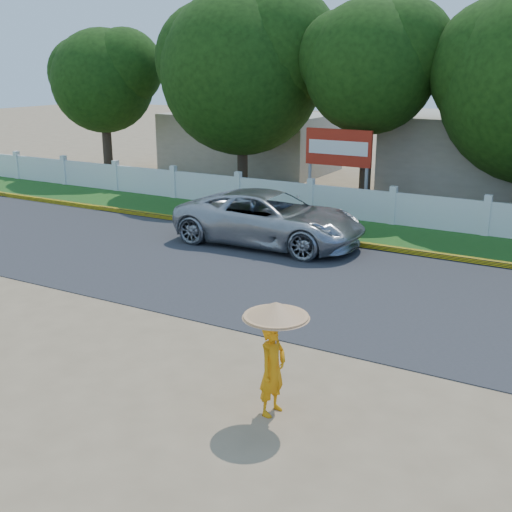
{
  "coord_description": "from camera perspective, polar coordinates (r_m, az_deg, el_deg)",
  "views": [
    {
      "loc": [
        6.35,
        -9.18,
        5.15
      ],
      "look_at": [
        0.0,
        2.0,
        1.3
      ],
      "focal_mm": 45.0,
      "sensor_mm": 36.0,
      "label": 1
    }
  ],
  "objects": [
    {
      "name": "curb",
      "position": [
        19.05,
        9.03,
        1.03
      ],
      "size": [
        40.0,
        0.18,
        0.16
      ],
      "primitive_type": "cube",
      "color": "yellow",
      "rests_on": "ground"
    },
    {
      "name": "billboard",
      "position": [
        23.41,
        7.33,
        9.16
      ],
      "size": [
        2.5,
        0.13,
        2.95
      ],
      "color": "gray",
      "rests_on": "ground"
    },
    {
      "name": "monk_with_parasol",
      "position": [
        9.63,
        1.63,
        -7.63
      ],
      "size": [
        1.0,
        1.0,
        1.83
      ],
      "color": "orange",
      "rests_on": "ground"
    },
    {
      "name": "tree_row",
      "position": [
        23.9,
        18.44,
        15.22
      ],
      "size": [
        36.33,
        7.18,
        8.41
      ],
      "color": "#473828",
      "rests_on": "ground"
    },
    {
      "name": "fence",
      "position": [
        21.83,
        12.05,
        4.14
      ],
      "size": [
        40.0,
        0.1,
        1.1
      ],
      "primitive_type": "cube",
      "color": "silver",
      "rests_on": "ground"
    },
    {
      "name": "grass_verge",
      "position": [
        20.61,
        10.71,
        1.96
      ],
      "size": [
        60.0,
        3.5,
        0.03
      ],
      "primitive_type": "cube",
      "color": "#2D601E",
      "rests_on": "ground"
    },
    {
      "name": "road",
      "position": [
        15.93,
        4.45,
        -2.2
      ],
      "size": [
        60.0,
        7.0,
        0.02
      ],
      "primitive_type": "cube",
      "color": "#38383A",
      "rests_on": "ground"
    },
    {
      "name": "ground",
      "position": [
        12.29,
        -4.66,
        -8.16
      ],
      "size": [
        120.0,
        120.0,
        0.0
      ],
      "primitive_type": "plane",
      "color": "#9E8460",
      "rests_on": "ground"
    },
    {
      "name": "vehicle",
      "position": [
        18.98,
        1.24,
        3.37
      ],
      "size": [
        5.72,
        2.77,
        1.57
      ],
      "primitive_type": "imported",
      "rotation": [
        0.0,
        0.0,
        1.6
      ],
      "color": "#A6A9AE",
      "rests_on": "ground"
    },
    {
      "name": "building_far",
      "position": [
        32.79,
        -0.52,
        10.11
      ],
      "size": [
        8.0,
        5.0,
        2.8
      ],
      "primitive_type": "cube",
      "color": "#B7AD99",
      "rests_on": "ground"
    }
  ]
}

